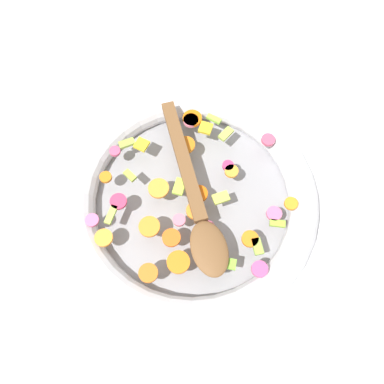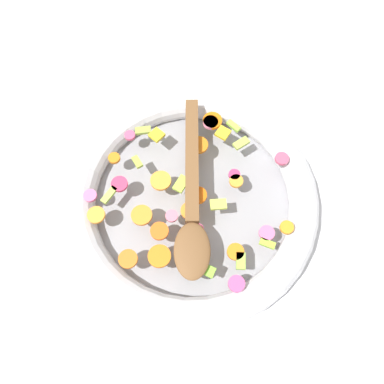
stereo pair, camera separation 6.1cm
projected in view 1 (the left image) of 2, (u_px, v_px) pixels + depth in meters
The scene contains 4 objects.
ground_plane at pixel (192, 203), 0.66m from camera, with size 4.00×4.00×0.00m, color silver.
skillet at pixel (192, 198), 0.64m from camera, with size 0.43×0.43×0.05m.
chopped_vegetables at pixel (186, 195), 0.61m from camera, with size 0.32×0.33×0.01m.
wooden_spoon at pixel (196, 202), 0.59m from camera, with size 0.28×0.22×0.01m.
Camera 1 is at (0.22, 0.09, 0.62)m, focal length 35.00 mm.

